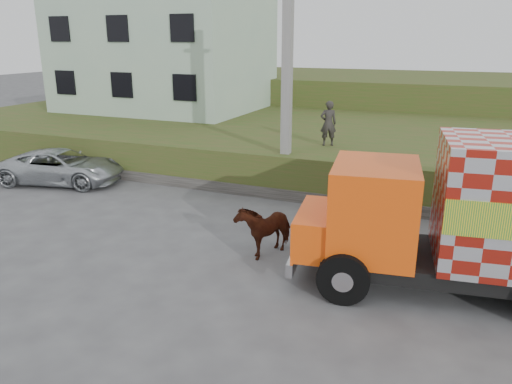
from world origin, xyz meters
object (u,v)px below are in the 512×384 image
at_px(utility_pole, 287,76).
at_px(cargo_truck, 501,218).
at_px(cow, 265,227).
at_px(pedestrian, 328,123).
at_px(suv, 62,167).

xyz_separation_m(utility_pole, cargo_truck, (6.46, -4.95, -2.34)).
distance_m(cow, pedestrian, 6.82).
relative_size(cow, pedestrian, 0.98).
bearing_deg(cow, pedestrian, 111.36).
height_order(suv, pedestrian, pedestrian).
xyz_separation_m(cargo_truck, suv, (-14.74, 3.11, -1.10)).
xyz_separation_m(suv, pedestrian, (9.25, 3.69, 1.68)).
xyz_separation_m(cow, pedestrian, (-0.17, 6.61, 1.64)).
relative_size(utility_pole, cow, 5.03).
bearing_deg(suv, pedestrian, -81.27).
height_order(utility_pole, pedestrian, utility_pole).
relative_size(utility_pole, pedestrian, 4.91).
bearing_deg(pedestrian, cargo_truck, 104.50).
distance_m(utility_pole, cow, 5.96).
bearing_deg(suv, cow, -120.26).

